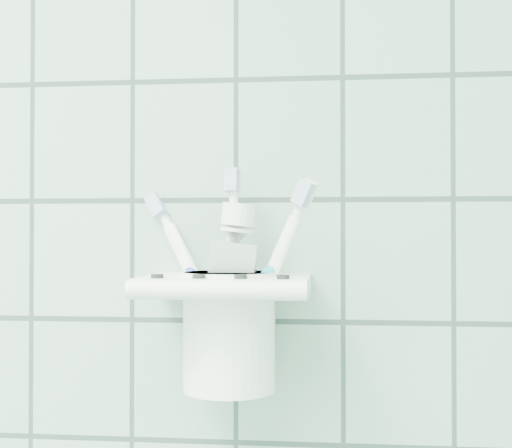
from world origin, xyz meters
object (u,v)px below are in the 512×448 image
at_px(holder_bracket, 227,287).
at_px(cup, 229,326).
at_px(toothbrush_blue, 230,272).
at_px(toothpaste_tube, 221,278).
at_px(toothbrush_orange, 226,269).
at_px(toothbrush_pink, 246,265).

height_order(holder_bracket, cup, same).
bearing_deg(cup, toothbrush_blue, -79.10).
bearing_deg(toothpaste_tube, toothbrush_orange, 80.58).
bearing_deg(cup, holder_bracket, -109.57).
relative_size(toothbrush_orange, toothpaste_tube, 1.17).
bearing_deg(toothpaste_tube, cup, 24.37).
bearing_deg(toothbrush_pink, toothpaste_tube, 170.89).
distance_m(toothbrush_blue, toothbrush_orange, 0.02).
bearing_deg(toothbrush_pink, holder_bracket, 171.20).
bearing_deg(toothbrush_orange, toothbrush_pink, -16.90).
bearing_deg(toothbrush_blue, toothbrush_pink, 11.52).
relative_size(cup, toothbrush_pink, 0.54).
distance_m(toothbrush_pink, toothbrush_orange, 0.03).
distance_m(holder_bracket, toothpaste_tube, 0.01).
bearing_deg(toothpaste_tube, holder_bracket, -17.14).
height_order(toothbrush_pink, toothbrush_orange, toothbrush_pink).
distance_m(holder_bracket, toothbrush_blue, 0.01).
relative_size(cup, toothpaste_tube, 0.65).
height_order(cup, toothbrush_pink, toothbrush_pink).
relative_size(toothbrush_pink, toothbrush_orange, 1.02).
relative_size(toothbrush_blue, toothbrush_orange, 1.01).
relative_size(holder_bracket, toothbrush_blue, 0.77).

